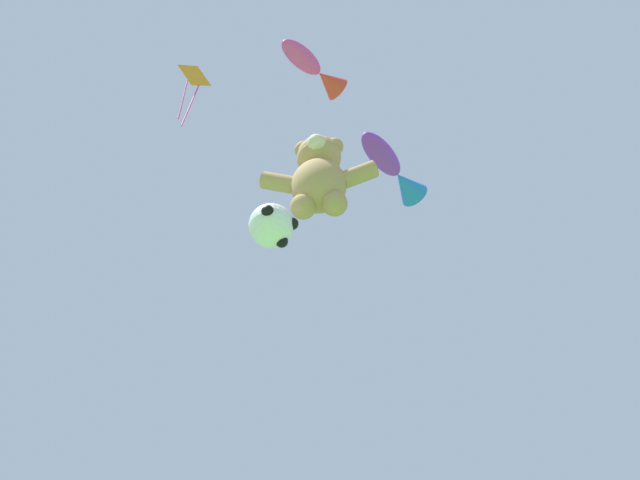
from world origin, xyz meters
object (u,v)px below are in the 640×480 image
(fish_kite_violet, at_px, (394,170))
(teddy_bear_kite, at_px, (319,176))
(fish_kite_magenta, at_px, (315,69))
(diamond_kite, at_px, (193,83))
(soccer_ball_kite, at_px, (272,226))

(fish_kite_violet, bearing_deg, teddy_bear_kite, -139.78)
(teddy_bear_kite, height_order, fish_kite_magenta, fish_kite_magenta)
(teddy_bear_kite, height_order, diamond_kite, diamond_kite)
(fish_kite_magenta, xyz_separation_m, diamond_kite, (-2.82, 0.62, 1.26))
(teddy_bear_kite, relative_size, soccer_ball_kite, 2.67)
(fish_kite_magenta, relative_size, diamond_kite, 0.51)
(teddy_bear_kite, bearing_deg, diamond_kite, -161.85)
(teddy_bear_kite, distance_m, diamond_kite, 3.99)
(teddy_bear_kite, relative_size, fish_kite_violet, 1.13)
(diamond_kite, bearing_deg, fish_kite_violet, 27.28)
(teddy_bear_kite, distance_m, soccer_ball_kite, 1.91)
(soccer_ball_kite, height_order, fish_kite_violet, fish_kite_violet)
(diamond_kite, bearing_deg, teddy_bear_kite, 18.15)
(fish_kite_violet, height_order, diamond_kite, diamond_kite)
(teddy_bear_kite, xyz_separation_m, fish_kite_magenta, (0.11, -1.51, 1.53))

